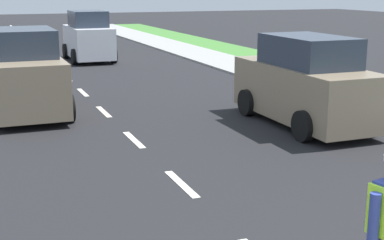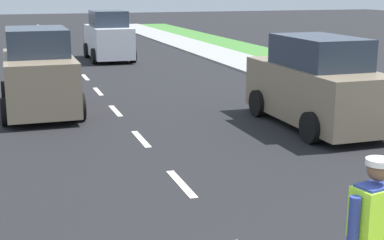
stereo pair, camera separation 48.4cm
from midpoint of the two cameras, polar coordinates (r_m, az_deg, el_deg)
ground_plane at (r=24.18m, az=-14.33°, el=5.27°), size 96.00×96.00×0.00m
sidewalk_right at (r=16.59m, az=16.59°, el=1.55°), size 2.40×72.00×0.14m
lane_center_line at (r=28.32m, az=-15.41°, el=6.35°), size 0.14×46.40×0.01m
car_parked_curbside at (r=13.59m, az=10.42°, el=3.63°), size 1.90×4.33×2.14m
car_oncoming_lead at (r=15.19m, az=-17.46°, el=4.37°), size 1.97×4.00×2.21m
car_outgoing_far at (r=25.75m, az=-11.03°, el=8.21°), size 1.91×3.83×2.21m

